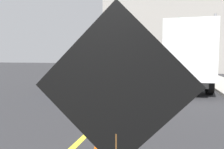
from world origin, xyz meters
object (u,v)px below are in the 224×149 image
(pickup_car, at_px, (89,76))
(highway_guide_sign, at_px, (204,35))
(box_truck, at_px, (183,56))
(roadwork_sign, at_px, (116,91))
(traffic_cone_mid_lane, at_px, (111,105))
(traffic_cone_near_sign, at_px, (100,140))
(arrow_board_trailer, at_px, (127,90))

(pickup_car, height_order, highway_guide_sign, highway_guide_sign)
(box_truck, distance_m, highway_guide_sign, 5.15)
(roadwork_sign, xyz_separation_m, pickup_car, (-3.92, 9.54, -0.77))
(box_truck, relative_size, traffic_cone_mid_lane, 9.67)
(highway_guide_sign, xyz_separation_m, traffic_cone_near_sign, (-3.72, -13.91, -3.08))
(traffic_cone_near_sign, bearing_deg, traffic_cone_mid_lane, 100.41)
(arrow_board_trailer, height_order, traffic_cone_near_sign, arrow_board_trailer)
(roadwork_sign, height_order, traffic_cone_mid_lane, roadwork_sign)
(pickup_car, xyz_separation_m, highway_guide_sign, (7.00, 5.85, 2.72))
(arrow_board_trailer, xyz_separation_m, highway_guide_sign, (4.14, 8.97, 2.94))
(roadwork_sign, distance_m, highway_guide_sign, 15.81)
(highway_guide_sign, bearing_deg, roadwork_sign, -101.31)
(arrow_board_trailer, relative_size, traffic_cone_near_sign, 3.83)
(arrow_board_trailer, height_order, highway_guide_sign, highway_guide_sign)
(roadwork_sign, relative_size, box_truck, 0.34)
(box_truck, relative_size, pickup_car, 1.41)
(arrow_board_trailer, relative_size, highway_guide_sign, 0.54)
(arrow_board_trailer, xyz_separation_m, traffic_cone_near_sign, (0.42, -4.94, -0.13))
(arrow_board_trailer, relative_size, pickup_car, 0.55)
(roadwork_sign, bearing_deg, arrow_board_trailer, 99.42)
(pickup_car, bearing_deg, box_truck, 13.37)
(highway_guide_sign, bearing_deg, traffic_cone_mid_lane, -110.34)
(arrow_board_trailer, xyz_separation_m, pickup_car, (-2.85, 3.13, 0.22))
(roadwork_sign, height_order, pickup_car, roadwork_sign)
(pickup_car, bearing_deg, arrow_board_trailer, -47.63)
(roadwork_sign, relative_size, traffic_cone_mid_lane, 3.24)
(pickup_car, height_order, traffic_cone_mid_lane, pickup_car)
(traffic_cone_mid_lane, bearing_deg, traffic_cone_near_sign, -79.59)
(arrow_board_trailer, height_order, pickup_car, arrow_board_trailer)
(pickup_car, bearing_deg, highway_guide_sign, 39.88)
(traffic_cone_near_sign, height_order, traffic_cone_mid_lane, traffic_cone_mid_lane)
(arrow_board_trailer, bearing_deg, traffic_cone_mid_lane, -91.34)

